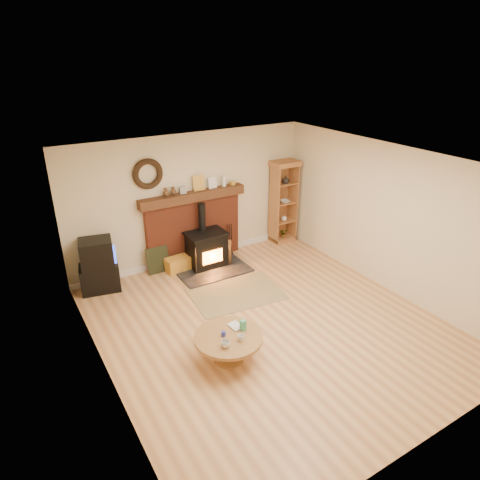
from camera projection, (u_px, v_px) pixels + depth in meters
ground at (268, 324)px, 6.84m from camera, size 5.50×5.50×0.00m
room_shell at (267, 223)px, 6.20m from camera, size 5.02×5.52×2.61m
chimney_breast at (194, 224)px, 8.59m from camera, size 2.20×0.22×1.78m
wood_stove at (207, 250)px, 8.51m from camera, size 1.40×1.00×1.29m
area_rug at (236, 293)px, 7.68m from camera, size 1.69×1.25×0.01m
tv_unit at (99, 266)px, 7.63m from camera, size 0.76×0.60×0.99m
curio_cabinet at (283, 202)px, 9.45m from camera, size 0.59×0.43×1.84m
firelog_box at (178, 264)px, 8.41m from camera, size 0.48×0.32×0.29m
leaning_painting at (158, 260)px, 8.31m from camera, size 0.44×0.12×0.53m
fire_tools at (229, 249)px, 9.08m from camera, size 0.16×0.16×0.70m
coffee_table at (229, 341)px, 5.92m from camera, size 0.96×0.96×0.57m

